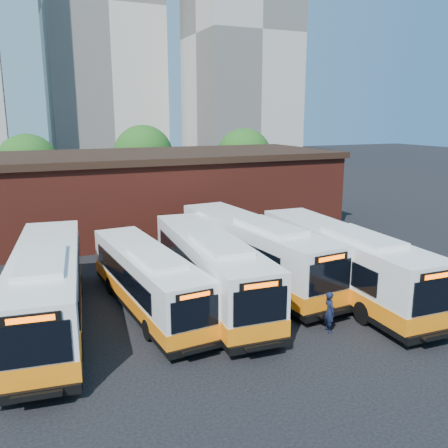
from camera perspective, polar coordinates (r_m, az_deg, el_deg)
name	(u,v)px	position (r m, az deg, el deg)	size (l,w,h in m)	color
ground	(282,316)	(23.19, 7.00, -10.90)	(220.00, 220.00, 0.00)	black
bus_farwest	(48,291)	(22.81, -20.46, -7.55)	(4.35, 13.66, 3.67)	white
bus_west	(148,282)	(23.49, -9.17, -6.90)	(3.28, 11.67, 3.14)	white
bus_midwest	(210,271)	(24.26, -1.70, -5.64)	(3.49, 13.16, 3.55)	white
bus_mideast	(253,253)	(27.11, 3.55, -3.48)	(3.95, 13.79, 3.71)	white
bus_east	(341,264)	(25.92, 13.93, -4.68)	(3.27, 13.54, 3.66)	white
transit_worker	(329,312)	(21.63, 12.57, -10.27)	(0.67, 0.44, 1.85)	black
depot_building	(162,190)	(40.19, -7.47, 4.11)	(28.60, 12.60, 6.40)	maroon
tree_west	(28,165)	(50.42, -22.51, 6.60)	(6.00, 6.00, 7.65)	#382314
tree_mid	(143,155)	(53.94, -9.67, 8.21)	(6.56, 6.56, 8.36)	#382314
tree_east	(244,156)	(54.90, 2.44, 8.20)	(6.24, 6.24, 7.96)	#382314
tower_center	(99,9)	(107.80, -14.77, 23.75)	(22.00, 20.00, 61.20)	beige
tower_right	(240,34)	(96.60, 2.00, 21.83)	(18.00, 18.00, 49.20)	beige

